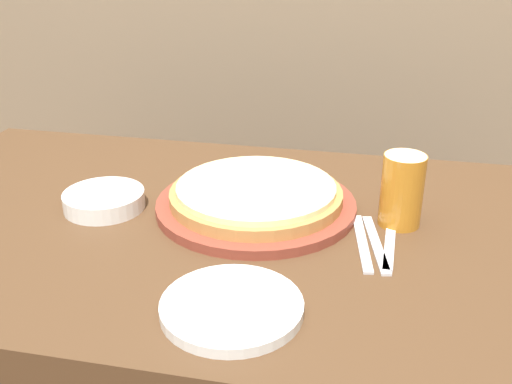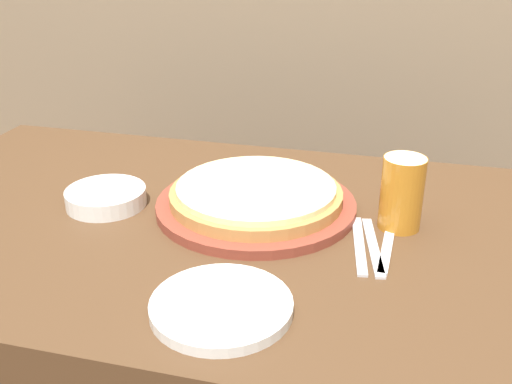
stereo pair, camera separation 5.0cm
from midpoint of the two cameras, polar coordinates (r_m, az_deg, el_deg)
dining_table at (r=1.41m, az=-3.29°, el=-16.88°), size 1.54×0.88×0.77m
pizza_on_board at (r=1.23m, az=-1.17°, el=-0.63°), size 0.41×0.41×0.06m
beer_glass at (r=1.18m, az=12.58°, el=0.42°), size 0.08×0.08×0.14m
dinner_plate at (r=0.93m, az=-3.90°, el=-10.90°), size 0.22×0.22×0.02m
side_bowl at (r=1.29m, az=-15.35°, el=-0.76°), size 0.17×0.17×0.04m
fork at (r=1.13m, az=8.81°, el=-4.78°), size 0.05×0.21×0.00m
dinner_knife at (r=1.13m, az=10.08°, el=-4.89°), size 0.06×0.21×0.00m
spoon at (r=1.13m, az=11.35°, el=-5.00°), size 0.02×0.18×0.00m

